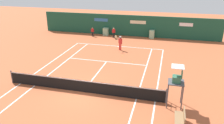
% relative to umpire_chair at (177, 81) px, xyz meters
% --- Properties ---
extents(ground_plane, '(80.00, 80.00, 0.01)m').
position_rel_umpire_chair_xyz_m(ground_plane, '(-6.52, 0.76, -1.83)').
color(ground_plane, '#B25633').
extents(tennis_net, '(12.10, 0.10, 1.07)m').
position_rel_umpire_chair_xyz_m(tennis_net, '(-6.52, 0.18, -1.32)').
color(tennis_net, '#4C4C51').
rests_on(tennis_net, ground_plane).
extents(sponsor_back_wall, '(25.00, 1.02, 2.92)m').
position_rel_umpire_chair_xyz_m(sponsor_back_wall, '(-6.51, 17.15, -0.42)').
color(sponsor_back_wall, '#194C38').
rests_on(sponsor_back_wall, ground_plane).
extents(umpire_chair, '(1.00, 1.00, 2.80)m').
position_rel_umpire_chair_xyz_m(umpire_chair, '(0.00, 0.00, 0.00)').
color(umpire_chair, '#47474C').
rests_on(umpire_chair, ground_plane).
extents(player_bench, '(0.54, 1.40, 0.88)m').
position_rel_umpire_chair_xyz_m(player_bench, '(0.37, -2.02, -1.32)').
color(player_bench, '#38383D').
rests_on(player_bench, ground_plane).
extents(player_on_baseline, '(0.82, 0.64, 1.83)m').
position_rel_umpire_chair_xyz_m(player_on_baseline, '(-6.04, 10.50, -0.86)').
color(player_on_baseline, red).
rests_on(player_on_baseline, ground_plane).
extents(ball_kid_left_post, '(0.46, 0.22, 1.39)m').
position_rel_umpire_chair_xyz_m(ball_kid_left_post, '(-8.09, 15.61, -1.03)').
color(ball_kid_left_post, black).
rests_on(ball_kid_left_post, ground_plane).
extents(ball_kid_right_post, '(0.42, 0.18, 1.25)m').
position_rel_umpire_chair_xyz_m(ball_kid_right_post, '(-11.15, 15.61, -1.11)').
color(ball_kid_right_post, black).
rests_on(ball_kid_right_post, ground_plane).
extents(tennis_ball_by_sideline, '(0.07, 0.07, 0.07)m').
position_rel_umpire_chair_xyz_m(tennis_ball_by_sideline, '(-3.96, 7.07, -1.80)').
color(tennis_ball_by_sideline, '#CCE033').
rests_on(tennis_ball_by_sideline, ground_plane).
extents(tennis_ball_near_service_line, '(0.07, 0.07, 0.07)m').
position_rel_umpire_chair_xyz_m(tennis_ball_near_service_line, '(-5.30, 8.58, -1.80)').
color(tennis_ball_near_service_line, '#CCE033').
rests_on(tennis_ball_near_service_line, ground_plane).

